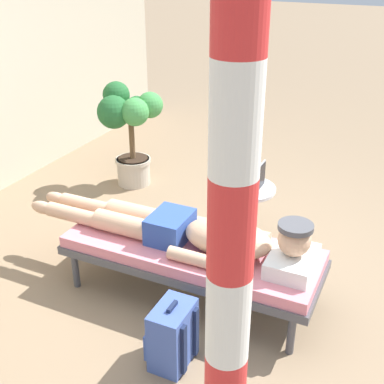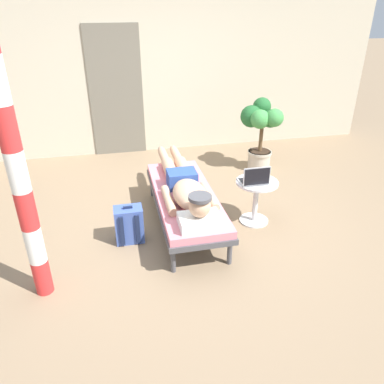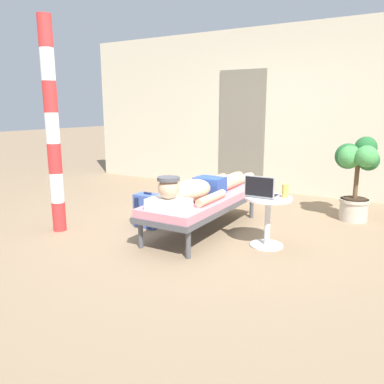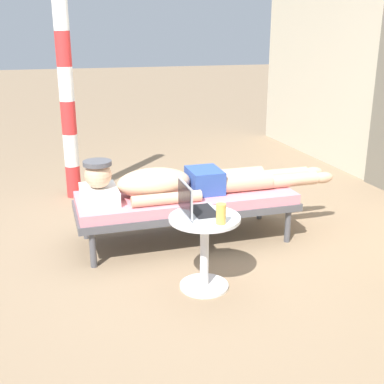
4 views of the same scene
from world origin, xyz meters
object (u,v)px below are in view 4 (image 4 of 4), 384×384
lounge_chair (186,202)px  side_table (204,240)px  person_reclining (181,182)px  drink_glass (221,214)px  laptop (195,206)px  backpack (149,196)px  porch_post (66,84)px

lounge_chair → side_table: (0.81, -0.11, 0.01)m
person_reclining → drink_glass: person_reclining is taller
laptop → drink_glass: size_ratio=2.31×
side_table → drink_glass: 0.28m
backpack → drink_glass: bearing=4.7°
person_reclining → porch_post: 1.79m
drink_glass → side_table: bearing=-158.5°
laptop → backpack: laptop is taller
backpack → porch_post: bearing=-141.7°
person_reclining → porch_post: porch_post is taller
porch_post → side_table: bearing=17.5°
porch_post → drink_glass: bearing=17.7°
laptop → porch_post: (-2.21, -0.66, 0.60)m
person_reclining → side_table: bearing=-4.8°
lounge_chair → side_table: size_ratio=3.46×
person_reclining → porch_post: size_ratio=0.92×
lounge_chair → laptop: (0.75, -0.16, 0.24)m
lounge_chair → drink_glass: 0.99m
lounge_chair → person_reclining: 0.18m
laptop → drink_glass: bearing=27.7°
lounge_chair → porch_post: 1.87m
drink_glass → laptop: bearing=-152.3°
lounge_chair → person_reclining: (0.00, -0.04, 0.17)m
lounge_chair → laptop: size_ratio=5.84×
lounge_chair → drink_glass: size_ratio=13.47×
person_reclining → backpack: size_ratio=5.12×
drink_glass → backpack: size_ratio=0.32×
lounge_chair → side_table: bearing=-7.4°
backpack → side_table: bearing=2.9°
laptop → backpack: size_ratio=0.73×
side_table → porch_post: 2.52m
lounge_chair → backpack: bearing=-164.6°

